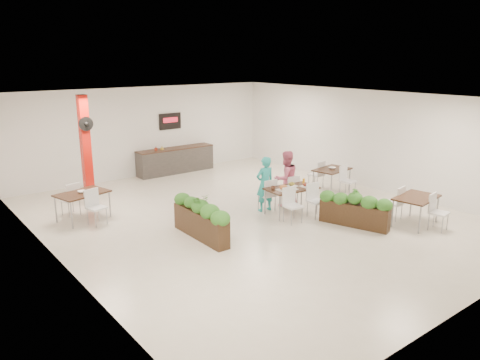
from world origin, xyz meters
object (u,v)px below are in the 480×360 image
red_column (86,150)px  side_table_a (82,197)px  side_table_c (416,201)px  planter_right (355,208)px  main_table (291,192)px  diner_woman (286,179)px  planter_left (200,217)px  side_table_b (332,172)px  diner_man (265,184)px  service_counter (176,160)px

red_column → side_table_a: 1.71m
side_table_c → planter_right: bearing=137.4°
main_table → diner_woman: diner_woman is taller
side_table_a → side_table_c: same height
planter_left → side_table_b: bearing=7.9°
side_table_c → side_table_a: bearing=130.5°
diner_man → diner_woman: size_ratio=0.96×
diner_woman → side_table_c: 3.59m
main_table → side_table_b: 2.71m
side_table_a → side_table_b: 7.62m
service_counter → planter_left: size_ratio=1.44×
diner_man → side_table_b: (2.98, 0.16, -0.15)m
planter_left → side_table_c: (4.88, -2.63, 0.10)m
red_column → main_table: size_ratio=1.83×
side_table_b → side_table_c: 3.47m
side_table_b → service_counter: bearing=108.2°
side_table_c → side_table_b: bearing=70.0°
diner_man → main_table: bearing=127.2°
red_column → diner_man: (3.67, -3.62, -0.86)m
planter_left → side_table_c: planter_left is taller
planter_right → side_table_a: (-5.29, 4.75, 0.14)m
planter_left → diner_woman: bearing=10.4°
red_column → side_table_b: size_ratio=1.92×
service_counter → side_table_b: service_counter is taller
main_table → side_table_b: size_ratio=1.05×
diner_woman → planter_right: (0.18, -2.36, -0.32)m
red_column → side_table_b: red_column is taller
diner_woman → side_table_c: diner_woman is taller
diner_man → planter_left: size_ratio=0.75×
planter_right → side_table_c: planter_right is taller
diner_woman → planter_left: (-3.36, -0.61, -0.28)m
main_table → planter_left: planter_left is taller
diner_man → planter_right: diner_man is taller
diner_woman → side_table_b: (2.18, 0.16, -0.18)m
diner_woman → side_table_c: (1.53, -3.25, -0.18)m
diner_woman → main_table: bearing=64.3°
side_table_b → planter_right: bearing=-136.6°
diner_woman → diner_man: bearing=6.4°
planter_right → planter_left: bearing=153.8°
diner_woman → side_table_a: diner_woman is taller
service_counter → diner_man: service_counter is taller
planter_left → side_table_c: size_ratio=1.25×
service_counter → diner_woman: 5.52m
side_table_b → side_table_c: same height
main_table → side_table_a: size_ratio=1.04×
red_column → service_counter: 4.56m
red_column → side_table_c: (6.00, -6.87, -1.01)m
red_column → main_table: bearing=-46.5°
diner_woman → red_column: bearing=-32.6°
red_column → planter_right: (4.65, -5.98, -1.15)m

